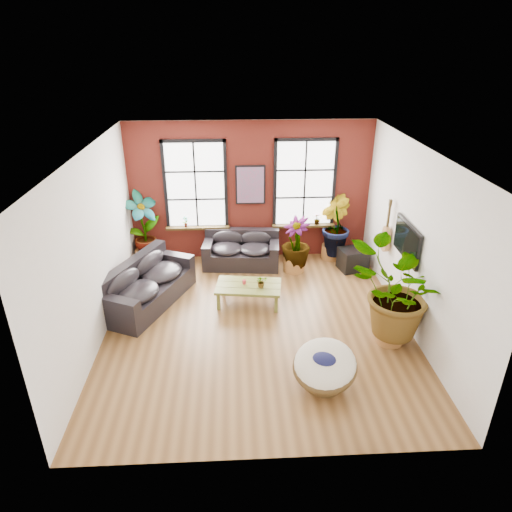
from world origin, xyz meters
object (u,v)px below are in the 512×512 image
at_px(sofa_left, 145,285).
at_px(coffee_table, 249,287).
at_px(sofa_back, 241,250).
at_px(papasan_chair, 325,366).

relative_size(sofa_left, coffee_table, 1.77).
relative_size(sofa_back, sofa_left, 0.75).
xyz_separation_m(coffee_table, papasan_chair, (1.14, -2.69, 0.01)).
xyz_separation_m(sofa_back, sofa_left, (-2.11, -1.74, 0.04)).
distance_m(sofa_left, papasan_chair, 4.39).
distance_m(sofa_left, coffee_table, 2.22).
bearing_deg(coffee_table, sofa_left, -176.05).
xyz_separation_m(sofa_back, coffee_table, (0.11, -1.88, 0.00)).
bearing_deg(papasan_chair, sofa_left, 164.79).
bearing_deg(papasan_chair, coffee_table, 137.94).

